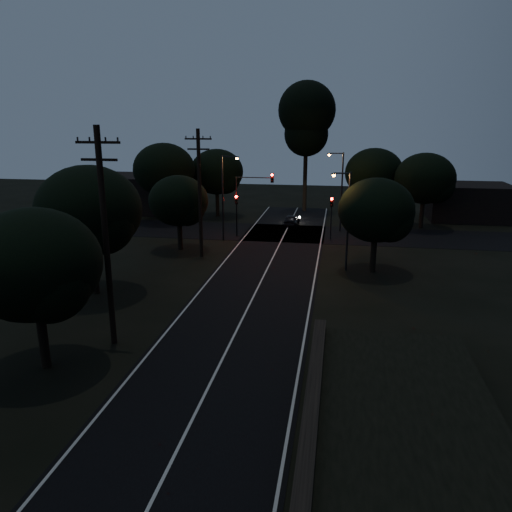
% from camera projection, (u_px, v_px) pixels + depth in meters
% --- Properties ---
extents(road_surface, '(60.00, 70.00, 0.03)m').
position_uv_depth(road_surface, '(270.00, 262.00, 40.36)').
color(road_surface, black).
rests_on(road_surface, ground).
extents(utility_pole_mid, '(2.20, 0.30, 11.00)m').
position_uv_depth(utility_pole_mid, '(105.00, 235.00, 24.46)').
color(utility_pole_mid, black).
rests_on(utility_pole_mid, ground).
extents(utility_pole_far, '(2.20, 0.30, 10.50)m').
position_uv_depth(utility_pole_far, '(200.00, 192.00, 40.68)').
color(utility_pole_far, black).
rests_on(utility_pole_far, ground).
extents(tree_left_b, '(5.95, 5.95, 7.56)m').
position_uv_depth(tree_left_b, '(37.00, 268.00, 22.00)').
color(tree_left_b, black).
rests_on(tree_left_b, ground).
extents(tree_left_c, '(6.71, 6.71, 8.48)m').
position_uv_depth(tree_left_c, '(92.00, 213.00, 31.73)').
color(tree_left_c, black).
rests_on(tree_left_c, ground).
extents(tree_left_d, '(5.18, 5.18, 6.57)m').
position_uv_depth(tree_left_d, '(180.00, 202.00, 43.18)').
color(tree_left_d, black).
rests_on(tree_left_d, ground).
extents(tree_far_nw, '(6.21, 6.21, 7.87)m').
position_uv_depth(tree_far_nw, '(218.00, 173.00, 58.22)').
color(tree_far_nw, black).
rests_on(tree_far_nw, ground).
extents(tree_far_w, '(6.83, 6.83, 8.70)m').
position_uv_depth(tree_far_w, '(166.00, 171.00, 55.04)').
color(tree_far_w, black).
rests_on(tree_far_w, ground).
extents(tree_far_ne, '(6.44, 6.44, 8.14)m').
position_uv_depth(tree_far_ne, '(376.00, 174.00, 55.31)').
color(tree_far_ne, black).
rests_on(tree_far_ne, ground).
extents(tree_far_e, '(6.21, 6.21, 7.88)m').
position_uv_depth(tree_far_e, '(427.00, 180.00, 51.72)').
color(tree_far_e, black).
rests_on(tree_far_e, ground).
extents(tree_right_a, '(5.60, 5.60, 7.12)m').
position_uv_depth(tree_right_a, '(379.00, 212.00, 36.66)').
color(tree_right_a, black).
rests_on(tree_right_a, ground).
extents(tall_pine, '(6.89, 6.89, 15.67)m').
position_uv_depth(tall_pine, '(307.00, 118.00, 59.89)').
color(tall_pine, black).
rests_on(tall_pine, ground).
extents(building_left, '(10.00, 8.00, 4.40)m').
position_uv_depth(building_left, '(136.00, 193.00, 62.79)').
color(building_left, black).
rests_on(building_left, ground).
extents(building_right, '(9.00, 7.00, 4.00)m').
position_uv_depth(building_right, '(468.00, 202.00, 57.45)').
color(building_right, black).
rests_on(building_right, ground).
extents(signal_left, '(0.28, 0.35, 4.10)m').
position_uv_depth(signal_left, '(237.00, 208.00, 48.76)').
color(signal_left, black).
rests_on(signal_left, ground).
extents(signal_right, '(0.28, 0.35, 4.10)m').
position_uv_depth(signal_right, '(331.00, 210.00, 47.30)').
color(signal_right, black).
rests_on(signal_right, ground).
extents(signal_mast, '(3.70, 0.35, 6.25)m').
position_uv_depth(signal_mast, '(253.00, 193.00, 48.10)').
color(signal_mast, black).
rests_on(signal_mast, ground).
extents(streetlight_a, '(1.66, 0.26, 8.00)m').
position_uv_depth(streetlight_a, '(225.00, 192.00, 46.50)').
color(streetlight_a, black).
rests_on(streetlight_a, ground).
extents(streetlight_b, '(1.66, 0.26, 8.00)m').
position_uv_depth(streetlight_b, '(340.00, 186.00, 50.52)').
color(streetlight_b, black).
rests_on(streetlight_b, ground).
extents(streetlight_c, '(1.46, 0.26, 7.50)m').
position_uv_depth(streetlight_c, '(346.00, 214.00, 37.21)').
color(streetlight_c, black).
rests_on(streetlight_c, ground).
extents(car, '(1.65, 3.56, 1.18)m').
position_uv_depth(car, '(292.00, 220.00, 54.30)').
color(car, black).
rests_on(car, ground).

